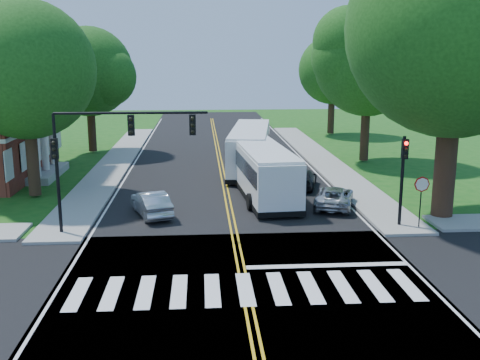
{
  "coord_description": "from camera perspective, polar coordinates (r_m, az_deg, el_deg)",
  "views": [
    {
      "loc": [
        -1.54,
        -19.49,
        8.28
      ],
      "look_at": [
        0.34,
        7.07,
        2.4
      ],
      "focal_mm": 42.0,
      "sensor_mm": 36.0,
      "label": 1
    }
  ],
  "objects": [
    {
      "name": "center_line",
      "position": [
        42.33,
        -1.89,
        1.18
      ],
      "size": [
        0.36,
        70.0,
        0.01
      ],
      "primitive_type": "cube",
      "color": "gold",
      "rests_on": "road"
    },
    {
      "name": "bus_follow",
      "position": [
        41.75,
        1.04,
        3.32
      ],
      "size": [
        4.31,
        12.29,
        3.12
      ],
      "rotation": [
        0.0,
        0.0,
        3.0
      ],
      "color": "white",
      "rests_on": "road"
    },
    {
      "name": "bus_lead",
      "position": [
        34.16,
        2.17,
        1.17
      ],
      "size": [
        3.49,
        11.82,
        3.01
      ],
      "rotation": [
        0.0,
        0.0,
        3.22
      ],
      "color": "white",
      "rests_on": "road"
    },
    {
      "name": "tree_east_far",
      "position": [
        61.14,
        9.39,
        10.96
      ],
      "size": [
        7.2,
        7.2,
        10.34
      ],
      "color": "#312013",
      "rests_on": "ground"
    },
    {
      "name": "crosswalk",
      "position": [
        20.77,
        0.54,
        -11.0
      ],
      "size": [
        12.6,
        3.0,
        0.01
      ],
      "primitive_type": "cube",
      "color": "silver",
      "rests_on": "road"
    },
    {
      "name": "edge_line_e",
      "position": [
        43.12,
        7.17,
        1.3
      ],
      "size": [
        0.12,
        70.0,
        0.01
      ],
      "primitive_type": "cube",
      "color": "silver",
      "rests_on": "road"
    },
    {
      "name": "stop_bar",
      "position": [
        23.21,
        8.86,
        -8.57
      ],
      "size": [
        6.6,
        0.4,
        0.01
      ],
      "primitive_type": "cube",
      "color": "silver",
      "rests_on": "road"
    },
    {
      "name": "tree_west_near",
      "position": [
        34.95,
        -20.97,
        10.41
      ],
      "size": [
        8.0,
        8.0,
        11.4
      ],
      "color": "#312013",
      "rests_on": "ground"
    },
    {
      "name": "tree_ne_big",
      "position": [
        30.25,
        21.12,
        14.19
      ],
      "size": [
        10.8,
        10.8,
        14.91
      ],
      "color": "#312013",
      "rests_on": "ground"
    },
    {
      "name": "edge_line_w",
      "position": [
        42.63,
        -11.07,
        1.03
      ],
      "size": [
        0.12,
        70.0,
        0.01
      ],
      "primitive_type": "cube",
      "color": "silver",
      "rests_on": "road"
    },
    {
      "name": "dark_sedan",
      "position": [
        36.25,
        6.37,
        0.14
      ],
      "size": [
        2.66,
        4.35,
        1.18
      ],
      "primitive_type": "imported",
      "rotation": [
        0.0,
        0.0,
        2.87
      ],
      "color": "black",
      "rests_on": "road"
    },
    {
      "name": "signal_nw",
      "position": [
        26.56,
        -13.39,
        3.67
      ],
      "size": [
        7.15,
        0.46,
        5.66
      ],
      "color": "black",
      "rests_on": "ground"
    },
    {
      "name": "road",
      "position": [
        38.42,
        -1.66,
        0.01
      ],
      "size": [
        14.0,
        96.0,
        0.01
      ],
      "primitive_type": "cube",
      "color": "black",
      "rests_on": "ground"
    },
    {
      "name": "sidewalk_ne",
      "position": [
        46.3,
        8.29,
        2.11
      ],
      "size": [
        2.6,
        40.0,
        0.15
      ],
      "primitive_type": "cube",
      "color": "gray",
      "rests_on": "ground"
    },
    {
      "name": "hatchback",
      "position": [
        30.07,
        -9.0,
        -2.37
      ],
      "size": [
        2.6,
        4.23,
        1.32
      ],
      "primitive_type": "imported",
      "rotation": [
        0.0,
        0.0,
        3.47
      ],
      "color": "silver",
      "rests_on": "road"
    },
    {
      "name": "signal_ne",
      "position": [
        28.2,
        16.23,
        1.09
      ],
      "size": [
        0.3,
        0.46,
        4.4
      ],
      "color": "black",
      "rests_on": "ground"
    },
    {
      "name": "tree_east_mid",
      "position": [
        45.41,
        12.9,
        11.61
      ],
      "size": [
        8.4,
        8.4,
        11.93
      ],
      "color": "#312013",
      "rests_on": "ground"
    },
    {
      "name": "stop_sign",
      "position": [
        28.26,
        17.96,
        -0.94
      ],
      "size": [
        0.76,
        0.08,
        2.53
      ],
      "color": "black",
      "rests_on": "ground"
    },
    {
      "name": "suv",
      "position": [
        31.77,
        9.55,
        -1.71
      ],
      "size": [
        3.15,
        4.63,
        1.18
      ],
      "primitive_type": "imported",
      "rotation": [
        0.0,
        0.0,
        2.83
      ],
      "color": "#ACAEB3",
      "rests_on": "road"
    },
    {
      "name": "ground",
      "position": [
        21.23,
        0.43,
        -10.5
      ],
      "size": [
        140.0,
        140.0,
        0.0
      ],
      "primitive_type": "plane",
      "color": "#134E13",
      "rests_on": "ground"
    },
    {
      "name": "sidewalk_nw",
      "position": [
        45.74,
        -12.49,
        1.82
      ],
      "size": [
        2.6,
        40.0,
        0.15
      ],
      "primitive_type": "cube",
      "color": "gray",
      "rests_on": "ground"
    },
    {
      "name": "cross_road",
      "position": [
        21.23,
        0.43,
        -10.49
      ],
      "size": [
        60.0,
        12.0,
        0.01
      ],
      "primitive_type": "cube",
      "color": "black",
      "rests_on": "ground"
    },
    {
      "name": "tree_west_far",
      "position": [
        50.4,
        -15.14,
        10.57
      ],
      "size": [
        7.6,
        7.6,
        10.67
      ],
      "color": "#312013",
      "rests_on": "ground"
    }
  ]
}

